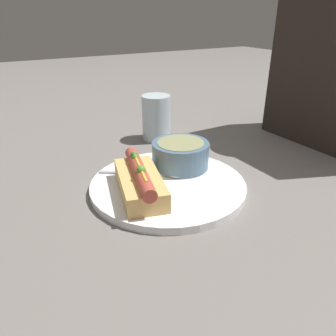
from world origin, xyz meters
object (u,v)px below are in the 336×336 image
object	(u,v)px
hot_dog	(140,181)
soup_bowl	(180,154)
drinking_glass	(156,118)
spoon	(162,174)

from	to	relation	value
hot_dog	soup_bowl	world-z (taller)	hot_dog
hot_dog	drinking_glass	size ratio (longest dim) A/B	1.52
spoon	soup_bowl	bearing A→B (deg)	53.90
hot_dog	drinking_glass	xyz separation A→B (m)	(-0.26, 0.17, 0.02)
hot_dog	spoon	world-z (taller)	hot_dog
hot_dog	drinking_glass	bearing A→B (deg)	161.37
soup_bowl	spoon	size ratio (longest dim) A/B	0.77
drinking_glass	hot_dog	bearing A→B (deg)	-33.95
hot_dog	soup_bowl	size ratio (longest dim) A/B	1.51
hot_dog	soup_bowl	bearing A→B (deg)	130.35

